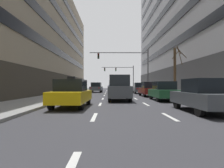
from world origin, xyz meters
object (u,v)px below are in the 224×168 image
at_px(car_driving_2, 113,86).
at_px(pedestrian_0, 149,86).
at_px(taxi_driving_4, 116,87).
at_px(car_parked_0, 203,96).
at_px(car_parked_3, 139,88).
at_px(traffic_signal_0, 130,63).
at_px(traffic_signal_1, 122,72).
at_px(street_tree_0, 175,71).
at_px(car_parked_1, 164,91).
at_px(pedestrian_1, 195,88).
at_px(car_driving_3, 119,88).
at_px(taxi_driving_0, 72,94).
at_px(car_driving_1, 116,89).
at_px(car_parked_2, 149,89).
at_px(car_driving_5, 96,87).

relative_size(car_driving_2, pedestrian_0, 2.88).
bearing_deg(pedestrian_0, taxi_driving_4, -149.14).
distance_m(car_parked_0, car_parked_3, 19.29).
relative_size(traffic_signal_0, pedestrian_0, 5.60).
distance_m(traffic_signal_1, pedestrian_0, 15.01).
bearing_deg(taxi_driving_4, traffic_signal_1, 83.04).
bearing_deg(traffic_signal_0, taxi_driving_4, 179.60).
bearing_deg(pedestrian_0, street_tree_0, -88.28).
distance_m(traffic_signal_1, street_tree_0, 26.56).
bearing_deg(street_tree_0, car_parked_1, -119.09).
distance_m(car_driving_2, street_tree_0, 18.44).
distance_m(traffic_signal_1, pedestrian_1, 28.80).
distance_m(car_driving_3, street_tree_0, 8.11).
distance_m(taxi_driving_0, traffic_signal_0, 19.00).
distance_m(car_driving_1, car_driving_3, 6.48).
bearing_deg(pedestrian_0, traffic_signal_0, -135.48).
relative_size(taxi_driving_0, pedestrian_1, 2.77).
bearing_deg(car_driving_3, car_parked_3, 73.64).
distance_m(car_driving_1, traffic_signal_1, 24.79).
height_order(taxi_driving_0, pedestrian_1, taxi_driving_0).
bearing_deg(car_driving_3, traffic_signal_0, 79.53).
xyz_separation_m(car_driving_2, car_parked_2, (3.73, -16.34, -0.30)).
height_order(taxi_driving_4, street_tree_0, street_tree_0).
relative_size(traffic_signal_0, pedestrian_1, 5.77).
bearing_deg(pedestrian_1, traffic_signal_1, 100.75).
bearing_deg(car_parked_2, street_tree_0, -18.15).
height_order(car_parked_3, street_tree_0, street_tree_0).
bearing_deg(pedestrian_1, car_driving_5, 126.75).
height_order(taxi_driving_0, car_parked_1, taxi_driving_0).
distance_m(taxi_driving_0, car_parked_0, 7.07).
bearing_deg(pedestrian_1, car_driving_1, 154.29).
bearing_deg(car_driving_5, car_parked_2, -59.71).
xyz_separation_m(car_parked_0, traffic_signal_1, (-1.38, 37.55, 3.61)).
xyz_separation_m(taxi_driving_4, car_parked_0, (3.53, -19.90, -0.22)).
height_order(car_parked_0, pedestrian_0, pedestrian_0).
height_order(street_tree_0, pedestrian_1, street_tree_0).
bearing_deg(car_parked_3, traffic_signal_1, 94.32).
distance_m(car_parked_2, traffic_signal_1, 25.64).
relative_size(taxi_driving_0, car_parked_2, 0.99).
distance_m(taxi_driving_4, street_tree_0, 10.72).
bearing_deg(pedestrian_0, car_driving_5, 176.98).
bearing_deg(car_driving_2, traffic_signal_1, 75.37).
bearing_deg(taxi_driving_4, pedestrian_0, 30.86).
bearing_deg(car_parked_1, car_driving_1, 119.38).
relative_size(car_parked_0, car_parked_1, 1.01).
distance_m(car_driving_5, car_parked_3, 8.20).
bearing_deg(traffic_signal_0, street_tree_0, -65.39).
height_order(car_driving_5, car_parked_3, car_driving_5).
height_order(car_driving_3, pedestrian_0, car_driving_3).
bearing_deg(car_parked_2, car_driving_1, 166.03).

